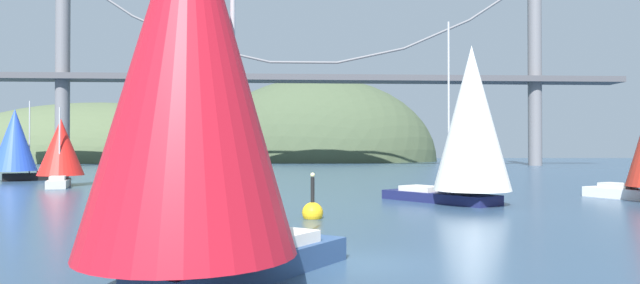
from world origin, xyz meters
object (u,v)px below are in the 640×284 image
sailboat_red_spinnaker (61,149)px  sailboat_crimson_sail (192,74)px  sailboat_white_mainsail (469,123)px  sailboat_blue_spinnaker (16,143)px  channel_buoy (313,211)px

sailboat_red_spinnaker → sailboat_crimson_sail: bearing=-63.5°
sailboat_crimson_sail → sailboat_white_mainsail: 25.21m
sailboat_blue_spinnaker → channel_buoy: bearing=-46.9°
sailboat_white_mainsail → channel_buoy: (-10.41, -6.41, -4.92)m
sailboat_blue_spinnaker → channel_buoy: sailboat_blue_spinnaker is taller
sailboat_red_spinnaker → sailboat_white_mainsail: size_ratio=0.62×
sailboat_white_mainsail → sailboat_red_spinnaker: bearing=150.5°
sailboat_white_mainsail → channel_buoy: bearing=-148.4°
sailboat_blue_spinnaker → channel_buoy: (32.05, -34.26, -3.92)m
sailboat_crimson_sail → sailboat_red_spinnaker: sailboat_crimson_sail is taller
sailboat_crimson_sail → sailboat_blue_spinnaker: sailboat_crimson_sail is taller
sailboat_red_spinnaker → sailboat_white_mainsail: bearing=-29.5°
sailboat_blue_spinnaker → sailboat_white_mainsail: bearing=-33.3°
channel_buoy → sailboat_white_mainsail: bearing=31.6°
sailboat_crimson_sail → channel_buoy: 15.86m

